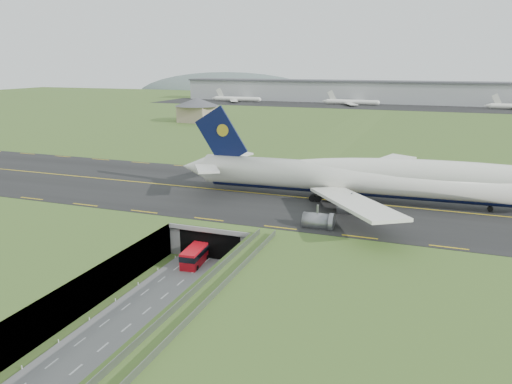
% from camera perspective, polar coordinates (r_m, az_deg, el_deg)
% --- Properties ---
extents(ground, '(900.00, 900.00, 0.00)m').
position_cam_1_polar(ground, '(84.92, -7.63, -9.55)').
color(ground, '#405B24').
rests_on(ground, ground).
extents(airfield_deck, '(800.00, 800.00, 6.00)m').
position_cam_1_polar(airfield_deck, '(83.74, -7.70, -7.67)').
color(airfield_deck, gray).
rests_on(airfield_deck, ground).
extents(trench_road, '(12.00, 75.00, 0.20)m').
position_cam_1_polar(trench_road, '(78.99, -10.21, -11.52)').
color(trench_road, slate).
rests_on(trench_road, ground).
extents(taxiway, '(800.00, 44.00, 0.18)m').
position_cam_1_polar(taxiway, '(111.40, 0.16, -0.18)').
color(taxiway, black).
rests_on(taxiway, airfield_deck).
extents(tunnel_portal, '(17.00, 22.30, 6.00)m').
position_cam_1_polar(tunnel_portal, '(97.71, -3.13, -4.04)').
color(tunnel_portal, gray).
rests_on(tunnel_portal, ground).
extents(guideway, '(3.00, 53.00, 7.05)m').
position_cam_1_polar(guideway, '(62.76, -6.98, -13.31)').
color(guideway, '#A8A8A3').
rests_on(guideway, ground).
extents(jumbo_jet, '(92.99, 60.08, 19.89)m').
position_cam_1_polar(jumbo_jet, '(105.98, 14.69, 1.49)').
color(jumbo_jet, white).
rests_on(jumbo_jet, ground).
extents(shuttle_tram, '(3.56, 7.78, 3.08)m').
position_cam_1_polar(shuttle_tram, '(88.78, -6.99, -7.23)').
color(shuttle_tram, red).
rests_on(shuttle_tram, ground).
extents(service_building, '(23.12, 23.12, 11.72)m').
position_cam_1_polar(service_building, '(247.58, -6.75, 9.55)').
color(service_building, tan).
rests_on(service_building, ground).
extents(cargo_terminal, '(320.00, 67.00, 15.60)m').
position_cam_1_polar(cargo_terminal, '(369.98, 14.76, 11.00)').
color(cargo_terminal, '#B2B2B2').
rests_on(cargo_terminal, ground).
extents(distant_hills, '(700.00, 91.00, 60.00)m').
position_cam_1_polar(distant_hills, '(500.36, 23.66, 9.04)').
color(distant_hills, '#546460').
rests_on(distant_hills, ground).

